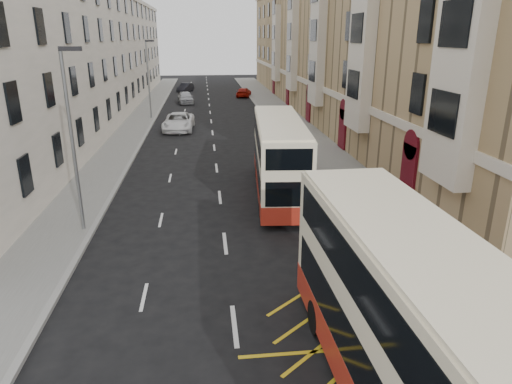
{
  "coord_description": "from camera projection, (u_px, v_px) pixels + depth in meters",
  "views": [
    {
      "loc": [
        -0.69,
        -8.06,
        8.55
      ],
      "look_at": [
        1.22,
        8.78,
        2.73
      ],
      "focal_mm": 32.0,
      "sensor_mm": 36.0,
      "label": 1
    }
  ],
  "objects": [
    {
      "name": "pavement_right",
      "position": [
        306.0,
        139.0,
        39.45
      ],
      "size": [
        4.0,
        120.0,
        0.15
      ],
      "primitive_type": "cube",
      "color": "slate",
      "rests_on": "ground"
    },
    {
      "name": "pavement_left",
      "position": [
        123.0,
        144.0,
        37.8
      ],
      "size": [
        3.0,
        120.0,
        0.15
      ],
      "primitive_type": "cube",
      "color": "slate",
      "rests_on": "ground"
    },
    {
      "name": "kerb_right",
      "position": [
        283.0,
        140.0,
        39.24
      ],
      "size": [
        0.25,
        120.0,
        0.15
      ],
      "primitive_type": "cube",
      "color": "gray",
      "rests_on": "ground"
    },
    {
      "name": "kerb_left",
      "position": [
        141.0,
        143.0,
        37.96
      ],
      "size": [
        0.25,
        120.0,
        0.15
      ],
      "primitive_type": "cube",
      "color": "gray",
      "rests_on": "ground"
    },
    {
      "name": "road_markings",
      "position": [
        210.0,
        114.0,
        52.71
      ],
      "size": [
        10.0,
        110.0,
        0.01
      ],
      "primitive_type": null,
      "color": "silver",
      "rests_on": "ground"
    },
    {
      "name": "terrace_right",
      "position": [
        338.0,
        45.0,
        52.21
      ],
      "size": [
        10.75,
        79.0,
        15.25
      ],
      "color": "tan",
      "rests_on": "ground"
    },
    {
      "name": "terrace_left",
      "position": [
        85.0,
        55.0,
        49.64
      ],
      "size": [
        9.18,
        79.0,
        13.25
      ],
      "color": "silver",
      "rests_on": "ground"
    },
    {
      "name": "guard_railing",
      "position": [
        406.0,
        264.0,
        16.22
      ],
      "size": [
        0.06,
        6.56,
        1.01
      ],
      "color": "red",
      "rests_on": "pavement_right"
    },
    {
      "name": "street_lamp_near",
      "position": [
        72.0,
        132.0,
        19.52
      ],
      "size": [
        0.93,
        0.18,
        8.0
      ],
      "color": "slate",
      "rests_on": "pavement_left"
    },
    {
      "name": "street_lamp_far",
      "position": [
        149.0,
        75.0,
        47.71
      ],
      "size": [
        0.93,
        0.18,
        8.0
      ],
      "color": "slate",
      "rests_on": "pavement_left"
    },
    {
      "name": "double_decker_front",
      "position": [
        416.0,
        340.0,
        9.82
      ],
      "size": [
        2.81,
        11.56,
        4.6
      ],
      "rotation": [
        0.0,
        0.0,
        0.01
      ],
      "color": "#F9ECC5",
      "rests_on": "ground"
    },
    {
      "name": "double_decker_rear",
      "position": [
        279.0,
        157.0,
        25.27
      ],
      "size": [
        3.34,
        10.88,
        4.27
      ],
      "rotation": [
        0.0,
        0.0,
        -0.08
      ],
      "color": "#F9ECC5",
      "rests_on": "ground"
    },
    {
      "name": "pedestrian_far",
      "position": [
        400.0,
        250.0,
        16.98
      ],
      "size": [
        1.08,
        0.83,
        1.7
      ],
      "primitive_type": "imported",
      "rotation": [
        0.0,
        0.0,
        2.66
      ],
      "color": "black",
      "rests_on": "pavement_right"
    },
    {
      "name": "white_van",
      "position": [
        179.0,
        122.0,
        43.2
      ],
      "size": [
        2.99,
        5.98,
        1.63
      ],
      "primitive_type": "imported",
      "rotation": [
        0.0,
        0.0,
        -0.05
      ],
      "color": "silver",
      "rests_on": "ground"
    },
    {
      "name": "car_silver",
      "position": [
        185.0,
        97.0,
        60.4
      ],
      "size": [
        2.41,
        4.87,
        1.6
      ],
      "primitive_type": "imported",
      "rotation": [
        0.0,
        0.0,
        0.11
      ],
      "color": "#9FA1A6",
      "rests_on": "ground"
    },
    {
      "name": "car_dark",
      "position": [
        186.0,
        87.0,
        72.96
      ],
      "size": [
        2.8,
        4.44,
        1.38
      ],
      "primitive_type": "imported",
      "rotation": [
        0.0,
        0.0,
        -0.35
      ],
      "color": "black",
      "rests_on": "ground"
    },
    {
      "name": "car_red",
      "position": [
        244.0,
        92.0,
        67.09
      ],
      "size": [
        2.76,
        4.75,
        1.3
      ],
      "primitive_type": "imported",
      "rotation": [
        0.0,
        0.0,
        2.92
      ],
      "color": "#A90F04",
      "rests_on": "ground"
    }
  ]
}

